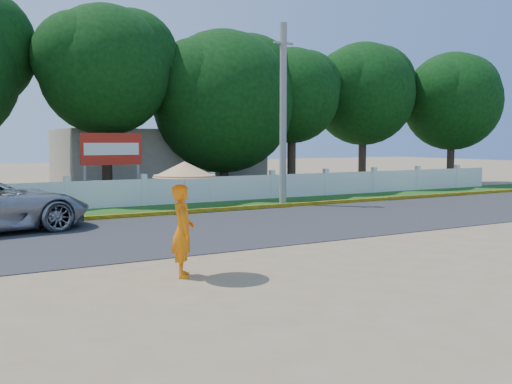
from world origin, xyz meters
The scene contains 10 objects.
ground centered at (0.00, 0.00, 0.00)m, with size 120.00×120.00×0.00m, color #9E8460.
road centered at (0.00, 4.50, 0.01)m, with size 60.00×7.00×0.02m, color #38383A.
grass_verge centered at (0.00, 9.75, 0.01)m, with size 60.00×3.50×0.03m, color #2D601E.
curb centered at (0.00, 8.05, 0.08)m, with size 40.00×0.18×0.16m, color yellow.
fence centered at (0.00, 11.20, 0.55)m, with size 40.00×0.10×1.10m, color silver.
building_near centered at (3.00, 18.00, 1.60)m, with size 10.00×6.00×3.20m, color #B7AD99.
utility_pole centered at (5.10, 8.84, 3.67)m, with size 0.28×0.28×7.34m, color gray.
monk_with_parasol centered at (-3.13, -0.72, 1.46)m, with size 1.23×1.23×2.24m.
billboard centered at (-0.99, 12.30, 2.14)m, with size 2.50×0.13×2.95m.
tree_row centered at (2.97, 14.28, 5.02)m, with size 39.70×8.23×9.05m.
Camera 1 is at (-7.25, -10.91, 2.64)m, focal length 40.00 mm.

